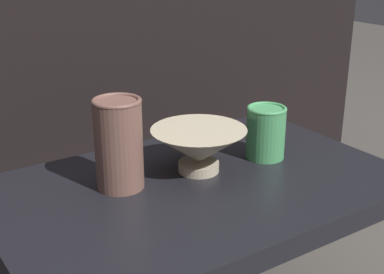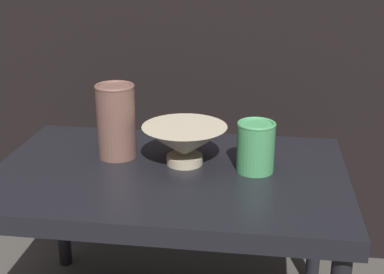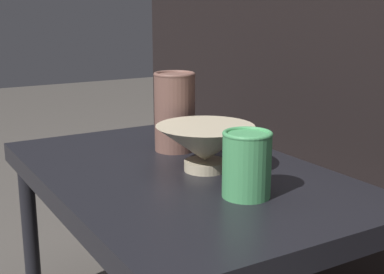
% 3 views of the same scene
% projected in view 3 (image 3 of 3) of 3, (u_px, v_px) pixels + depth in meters
% --- Properties ---
extents(table, '(0.76, 0.49, 0.40)m').
position_uv_depth(table, '(180.00, 191.00, 1.03)').
color(table, black).
rests_on(table, ground_plane).
extents(bowl, '(0.19, 0.19, 0.09)m').
position_uv_depth(bowl, '(205.00, 144.00, 1.00)').
color(bowl, '#C1B293').
rests_on(bowl, table).
extents(vase_textured_left, '(0.09, 0.09, 0.17)m').
position_uv_depth(vase_textured_left, '(175.00, 111.00, 1.14)').
color(vase_textured_left, brown).
rests_on(vase_textured_left, table).
extents(vase_colorful_right, '(0.08, 0.08, 0.11)m').
position_uv_depth(vase_colorful_right, '(247.00, 163.00, 0.86)').
color(vase_colorful_right, '#47995B').
rests_on(vase_colorful_right, table).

